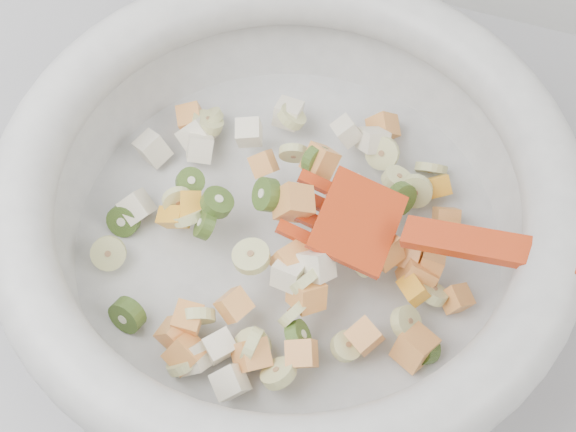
% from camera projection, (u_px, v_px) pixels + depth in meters
% --- Properties ---
extents(counter, '(2.00, 0.60, 0.90)m').
position_uv_depth(counter, '(181.00, 357.00, 1.07)').
color(counter, gray).
rests_on(counter, ground).
extents(mixing_bowl, '(0.52, 0.43, 0.14)m').
position_uv_depth(mixing_bowl, '(289.00, 206.00, 0.59)').
color(mixing_bowl, silver).
rests_on(mixing_bowl, counter).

